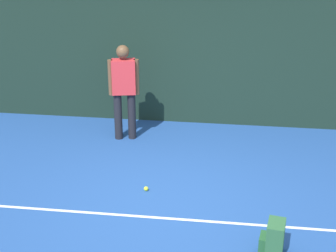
{
  "coord_description": "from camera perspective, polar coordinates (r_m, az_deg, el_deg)",
  "views": [
    {
      "loc": [
        0.85,
        -6.08,
        3.8
      ],
      "look_at": [
        0.0,
        0.4,
        1.0
      ],
      "focal_mm": 54.49,
      "sensor_mm": 36.0,
      "label": 1
    }
  ],
  "objects": [
    {
      "name": "court_line",
      "position": [
        6.9,
        -0.86,
        -10.23
      ],
      "size": [
        9.0,
        0.05,
        0.0
      ],
      "primitive_type": "cube",
      "color": "white",
      "rests_on": "ground"
    },
    {
      "name": "ground_plane",
      "position": [
        7.22,
        -0.42,
        -8.57
      ],
      "size": [
        12.0,
        12.0,
        0.0
      ],
      "primitive_type": "plane",
      "color": "#234C93"
    },
    {
      "name": "tennis_player",
      "position": [
        8.83,
        -4.95,
        4.38
      ],
      "size": [
        0.52,
        0.29,
        1.7
      ],
      "rotation": [
        0.0,
        0.0,
        -2.95
      ],
      "color": "black",
      "rests_on": "ground"
    },
    {
      "name": "back_fence",
      "position": [
        9.43,
        2.08,
        8.32
      ],
      "size": [
        10.0,
        0.1,
        2.76
      ],
      "primitive_type": "cube",
      "color": "#192D23",
      "rests_on": "ground"
    },
    {
      "name": "backpack",
      "position": [
        6.27,
        11.74,
        -12.28
      ],
      "size": [
        0.32,
        0.33,
        0.44
      ],
      "rotation": [
        0.0,
        0.0,
        4.55
      ],
      "color": "#2D6038",
      "rests_on": "ground"
    },
    {
      "name": "tennis_ball_near_player",
      "position": [
        7.49,
        -2.47,
        -7.02
      ],
      "size": [
        0.07,
        0.07,
        0.07
      ],
      "primitive_type": "sphere",
      "color": "#CCE033",
      "rests_on": "ground"
    }
  ]
}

